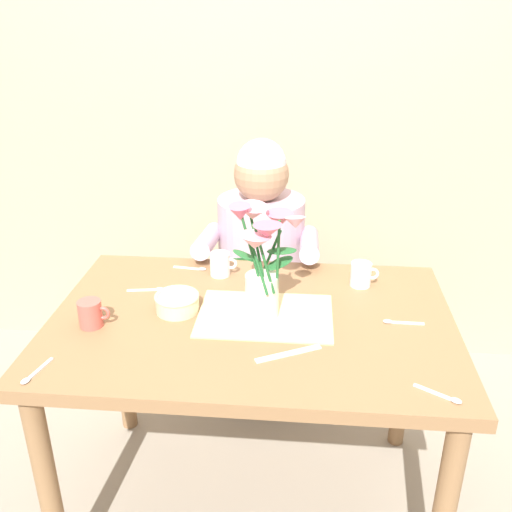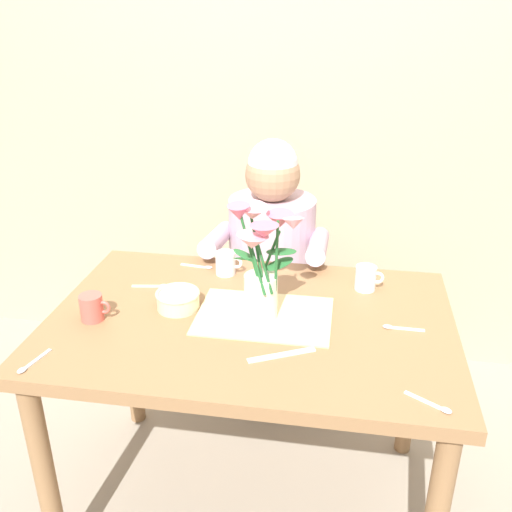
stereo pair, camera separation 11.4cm
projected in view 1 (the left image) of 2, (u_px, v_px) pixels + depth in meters
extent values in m
plane|color=gray|center=(252.00, 499.00, 2.00)|extent=(6.00, 6.00, 0.00)
cube|color=tan|center=(275.00, 89.00, 2.43)|extent=(4.00, 0.10, 2.50)
cube|color=olive|center=(252.00, 323.00, 1.70)|extent=(1.20, 0.80, 0.04)
cylinder|color=olive|center=(49.00, 491.00, 1.59)|extent=(0.06, 0.06, 0.70)
cylinder|color=olive|center=(122.00, 353.00, 2.21)|extent=(0.06, 0.06, 0.70)
cylinder|color=olive|center=(405.00, 368.00, 2.12)|extent=(0.06, 0.06, 0.70)
cylinder|color=#4C4C56|center=(261.00, 352.00, 2.48)|extent=(0.30, 0.30, 0.40)
cylinder|color=#BC9EB2|center=(261.00, 258.00, 2.30)|extent=(0.34, 0.34, 0.50)
sphere|color=#A37A5B|center=(261.00, 174.00, 2.15)|extent=(0.21, 0.21, 0.21)
sphere|color=silver|center=(261.00, 164.00, 2.13)|extent=(0.19, 0.19, 0.19)
cylinder|color=#BC9EB2|center=(208.00, 240.00, 2.13)|extent=(0.07, 0.33, 0.12)
cylinder|color=#BC9EB2|center=(309.00, 244.00, 2.10)|extent=(0.07, 0.33, 0.12)
cube|color=beige|center=(265.00, 315.00, 1.70)|extent=(0.40, 0.28, 0.00)
cylinder|color=silver|center=(262.00, 296.00, 1.68)|extent=(0.10, 0.10, 0.14)
cylinder|color=#23602D|center=(278.00, 257.00, 1.60)|extent=(0.01, 0.01, 0.22)
cone|color=pink|center=(295.00, 223.00, 1.54)|extent=(0.08, 0.08, 0.04)
sphere|color=#E5D14C|center=(296.00, 221.00, 1.54)|extent=(0.02, 0.02, 0.02)
cylinder|color=#23602D|center=(271.00, 254.00, 1.65)|extent=(0.07, 0.07, 0.18)
cone|color=#DB6684|center=(279.00, 220.00, 1.64)|extent=(0.09, 0.09, 0.05)
sphere|color=#E5D14C|center=(279.00, 218.00, 1.63)|extent=(0.02, 0.02, 0.02)
cylinder|color=#23602D|center=(258.00, 251.00, 1.63)|extent=(0.06, 0.07, 0.21)
cone|color=pink|center=(254.00, 213.00, 1.60)|extent=(0.12, 0.12, 0.05)
sphere|color=#E5D14C|center=(254.00, 211.00, 1.60)|extent=(0.02, 0.02, 0.02)
cylinder|color=#23602D|center=(251.00, 252.00, 1.61)|extent=(0.07, 0.01, 0.23)
cone|color=#DB6684|center=(240.00, 213.00, 1.57)|extent=(0.08, 0.09, 0.05)
sphere|color=#E5D14C|center=(240.00, 211.00, 1.56)|extent=(0.02, 0.02, 0.02)
cylinder|color=#23602D|center=(258.00, 266.00, 1.60)|extent=(0.06, 0.06, 0.16)
cone|color=pink|center=(255.00, 242.00, 1.54)|extent=(0.09, 0.09, 0.05)
sphere|color=#E5D14C|center=(255.00, 240.00, 1.53)|extent=(0.02, 0.02, 0.02)
cylinder|color=#23602D|center=(265.00, 261.00, 1.59)|extent=(0.06, 0.01, 0.20)
cone|color=#DB6684|center=(268.00, 231.00, 1.51)|extent=(0.09, 0.08, 0.04)
sphere|color=#E5D14C|center=(268.00, 229.00, 1.51)|extent=(0.02, 0.02, 0.02)
ellipsoid|color=#23602D|center=(245.00, 259.00, 1.66)|extent=(0.10, 0.08, 0.04)
ellipsoid|color=#23602D|center=(245.00, 256.00, 1.66)|extent=(0.10, 0.08, 0.03)
ellipsoid|color=#23602D|center=(282.00, 251.00, 1.63)|extent=(0.10, 0.07, 0.02)
ellipsoid|color=#23602D|center=(280.00, 263.00, 1.66)|extent=(0.10, 0.08, 0.04)
cylinder|color=beige|center=(177.00, 303.00, 1.72)|extent=(0.13, 0.13, 0.05)
torus|color=beige|center=(177.00, 296.00, 1.71)|extent=(0.14, 0.14, 0.01)
cube|color=silver|center=(288.00, 354.00, 1.52)|extent=(0.18, 0.10, 0.00)
cylinder|color=silver|center=(361.00, 274.00, 1.87)|extent=(0.07, 0.07, 0.08)
torus|color=silver|center=(373.00, 274.00, 1.86)|extent=(0.04, 0.01, 0.04)
cylinder|color=#CC564C|center=(90.00, 314.00, 1.64)|extent=(0.07, 0.07, 0.08)
torus|color=#CC564C|center=(103.00, 313.00, 1.63)|extent=(0.04, 0.01, 0.04)
cylinder|color=silver|center=(220.00, 264.00, 1.94)|extent=(0.07, 0.07, 0.08)
torus|color=silver|center=(231.00, 264.00, 1.93)|extent=(0.04, 0.01, 0.04)
cube|color=silver|center=(187.00, 268.00, 2.00)|extent=(0.10, 0.02, 0.00)
ellipsoid|color=silver|center=(202.00, 269.00, 1.99)|extent=(0.03, 0.02, 0.01)
cube|color=silver|center=(40.00, 369.00, 1.46)|extent=(0.03, 0.10, 0.00)
ellipsoid|color=silver|center=(25.00, 381.00, 1.41)|extent=(0.03, 0.03, 0.01)
cube|color=silver|center=(142.00, 290.00, 1.85)|extent=(0.10, 0.03, 0.00)
ellipsoid|color=silver|center=(159.00, 289.00, 1.85)|extent=(0.03, 0.02, 0.01)
cube|color=silver|center=(407.00, 323.00, 1.66)|extent=(0.10, 0.01, 0.00)
ellipsoid|color=silver|center=(388.00, 321.00, 1.67)|extent=(0.03, 0.02, 0.01)
cube|color=silver|center=(433.00, 392.00, 1.37)|extent=(0.09, 0.06, 0.00)
ellipsoid|color=silver|center=(456.00, 401.00, 1.34)|extent=(0.03, 0.03, 0.01)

